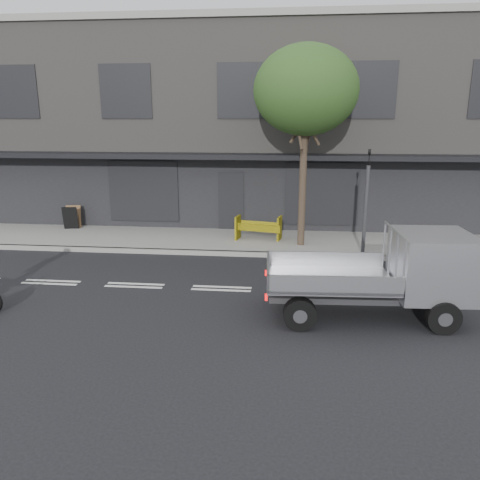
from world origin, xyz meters
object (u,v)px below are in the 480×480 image
Objects in this scene: construction_barrier at (258,229)px; sandwich_board at (70,218)px; flatbed_ute at (413,268)px; street_tree at (306,91)px; traffic_light_pole at (366,208)px.

construction_barrier is 7.59m from sandwich_board.
sandwich_board is (-11.37, 6.97, -0.58)m from flatbed_ute.
flatbed_ute is at bearing -56.68° from construction_barrier.
street_tree is 4.92m from construction_barrier.
flatbed_ute is (2.35, -5.57, -4.09)m from street_tree.
flatbed_ute reaches higher than construction_barrier.
street_tree reaches higher than construction_barrier.
construction_barrier is 1.79× the size of sandwich_board.
flatbed_ute is (0.35, -4.72, -0.47)m from traffic_light_pole.
flatbed_ute is at bearing -67.16° from street_tree.
street_tree is 10.26m from sandwich_board.
construction_barrier is at bearing 161.88° from traffic_light_pole.
traffic_light_pole reaches higher than construction_barrier.
flatbed_ute is 7.05m from construction_barrier.
traffic_light_pole is at bearing -22.53° from sandwich_board.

